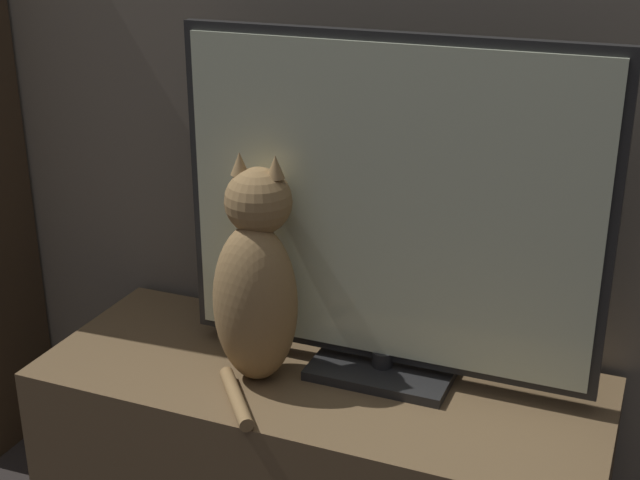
{
  "coord_description": "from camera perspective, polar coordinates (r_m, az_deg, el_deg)",
  "views": [
    {
      "loc": [
        0.61,
        -0.53,
        1.37
      ],
      "look_at": [
        0.0,
        0.95,
        0.74
      ],
      "focal_mm": 50.0,
      "sensor_mm": 36.0,
      "label": 1
    }
  ],
  "objects": [
    {
      "name": "tv",
      "position": [
        1.72,
        4.33,
        1.56
      ],
      "size": [
        0.85,
        0.17,
        0.7
      ],
      "color": "black",
      "rests_on": "tv_stand"
    },
    {
      "name": "tv_stand",
      "position": [
        1.97,
        -0.05,
        -14.24
      ],
      "size": [
        1.17,
        0.46,
        0.44
      ],
      "color": "brown",
      "rests_on": "ground_plane"
    },
    {
      "name": "cat",
      "position": [
        1.76,
        -4.09,
        -2.81
      ],
      "size": [
        0.18,
        0.3,
        0.47
      ],
      "rotation": [
        0.0,
        0.0,
        0.07
      ],
      "color": "#997547",
      "rests_on": "tv_stand"
    }
  ]
}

